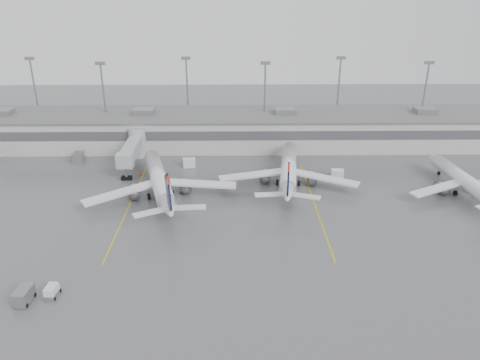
{
  "coord_description": "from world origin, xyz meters",
  "views": [
    {
      "loc": [
        2.37,
        -55.06,
        39.65
      ],
      "look_at": [
        3.37,
        24.0,
        5.0
      ],
      "focal_mm": 35.0,
      "sensor_mm": 36.0,
      "label": 1
    }
  ],
  "objects_px": {
    "jet_mid_left": "(160,181)",
    "baggage_tug": "(52,292)",
    "jet_mid_right": "(289,170)",
    "jet_far_right": "(466,181)"
  },
  "relations": [
    {
      "from": "jet_mid_left",
      "to": "baggage_tug",
      "type": "xyz_separation_m",
      "value": [
        -10.17,
        -30.9,
        -2.71
      ]
    },
    {
      "from": "jet_mid_left",
      "to": "baggage_tug",
      "type": "height_order",
      "value": "jet_mid_left"
    },
    {
      "from": "jet_mid_right",
      "to": "jet_far_right",
      "type": "xyz_separation_m",
      "value": [
        34.21,
        -5.05,
        -0.4
      ]
    },
    {
      "from": "jet_far_right",
      "to": "jet_mid_left",
      "type": "bearing_deg",
      "value": 174.59
    },
    {
      "from": "jet_mid_left",
      "to": "jet_far_right",
      "type": "distance_m",
      "value": 59.78
    },
    {
      "from": "baggage_tug",
      "to": "jet_mid_left",
      "type": "bearing_deg",
      "value": 76.45
    },
    {
      "from": "jet_mid_right",
      "to": "jet_far_right",
      "type": "height_order",
      "value": "jet_mid_right"
    },
    {
      "from": "jet_far_right",
      "to": "jet_mid_right",
      "type": "bearing_deg",
      "value": 165.7
    },
    {
      "from": "jet_mid_right",
      "to": "baggage_tug",
      "type": "relative_size",
      "value": 12.3
    },
    {
      "from": "jet_mid_left",
      "to": "jet_mid_right",
      "type": "bearing_deg",
      "value": -3.11
    }
  ]
}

